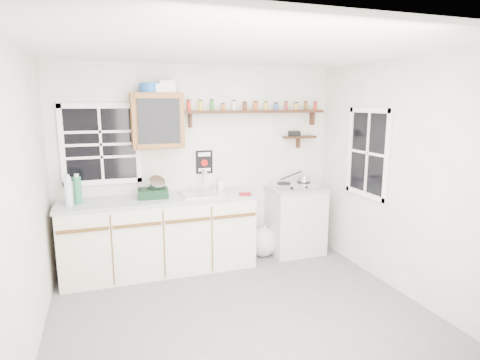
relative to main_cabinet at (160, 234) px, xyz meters
name	(u,v)px	position (x,y,z in m)	size (l,w,h in m)	color
room	(241,189)	(0.58, -1.30, 0.79)	(3.64, 3.24, 2.54)	#5B5B5D
main_cabinet	(160,234)	(0.00, 0.00, 0.00)	(2.31, 0.63, 0.92)	beige
right_cabinet	(295,220)	(1.83, 0.03, -0.01)	(0.73, 0.57, 0.91)	beige
sink	(203,193)	(0.54, 0.01, 0.47)	(0.52, 0.44, 0.29)	silver
upper_cabinet	(157,121)	(0.03, 0.14, 1.36)	(0.60, 0.32, 0.65)	brown
upper_cabinet_clutter	(156,87)	(0.04, 0.14, 1.75)	(0.41, 0.24, 0.14)	#184D9F
spice_shelf	(255,111)	(1.31, 0.21, 1.47)	(1.91, 0.18, 0.35)	black
secondary_shelf	(298,137)	(1.94, 0.22, 1.12)	(0.45, 0.16, 0.24)	black
warning_sign	(204,162)	(0.63, 0.29, 0.82)	(0.22, 0.02, 0.30)	black
window_back	(101,144)	(-0.62, 0.29, 1.09)	(0.93, 0.03, 0.98)	black
window_right	(368,153)	(2.37, -0.75, 0.99)	(0.03, 0.78, 1.08)	black
water_bottles	(73,190)	(-0.94, -0.02, 0.62)	(0.17, 0.16, 0.35)	silver
dish_rack	(154,191)	(-0.05, 0.03, 0.54)	(0.37, 0.29, 0.26)	black
soap_bottle	(221,183)	(0.83, 0.19, 0.55)	(0.08, 0.08, 0.18)	silver
rag	(245,194)	(1.02, -0.20, 0.47)	(0.14, 0.12, 0.02)	maroon
hotplate	(294,185)	(1.79, 0.01, 0.49)	(0.61, 0.36, 0.08)	silver
saucepan	(303,178)	(1.93, 0.01, 0.57)	(0.34, 0.27, 0.16)	silver
trash_bag	(263,242)	(1.37, 0.04, -0.27)	(0.40, 0.36, 0.46)	beige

